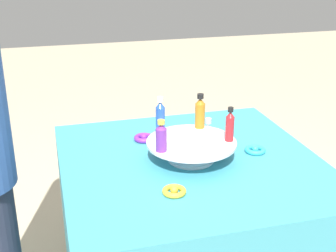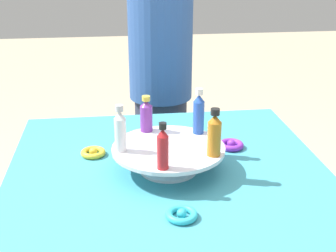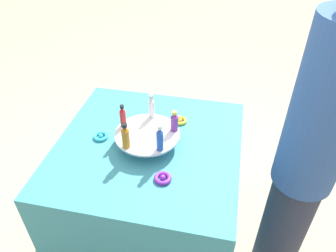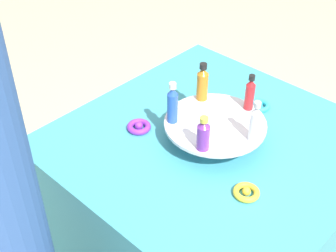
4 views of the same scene
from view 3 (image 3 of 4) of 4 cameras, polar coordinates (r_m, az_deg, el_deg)
name	(u,v)px [view 3 (image 3 of 4)]	position (r m, az deg, el deg)	size (l,w,h in m)	color
ground_plane	(152,226)	(2.37, -2.80, -16.95)	(12.00, 12.00, 0.00)	tan
party_table	(150,190)	(2.08, -3.12, -11.01)	(1.01, 1.01, 0.75)	teal
display_stand	(148,136)	(1.77, -3.59, -1.83)	(0.35, 0.35, 0.08)	silver
bottle_blue	(160,139)	(1.61, -1.43, -2.23)	(0.04, 0.04, 0.15)	#234CAD
bottle_purple	(174,122)	(1.74, 1.10, 0.76)	(0.04, 0.04, 0.12)	#702D93
bottle_clear	(151,107)	(1.83, -2.90, 3.29)	(0.04, 0.04, 0.15)	silver
bottle_red	(123,117)	(1.78, -7.87, 1.62)	(0.03, 0.03, 0.14)	#B21E23
bottle_amber	(126,136)	(1.64, -7.40, -1.80)	(0.04, 0.04, 0.15)	#AD6B19
ribbon_bow_gold	(180,120)	(1.96, 2.12, 0.98)	(0.08, 0.08, 0.03)	gold
ribbon_bow_teal	(101,136)	(1.88, -11.64, -1.78)	(0.08, 0.08, 0.03)	#2DB7CC
ribbon_bow_purple	(163,178)	(1.61, -0.92, -9.06)	(0.09, 0.09, 0.03)	purple
person_figure	(309,157)	(1.69, 23.27, -5.04)	(0.29, 0.29, 1.73)	#282D42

